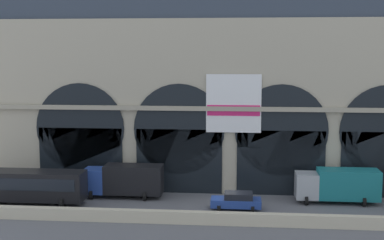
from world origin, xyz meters
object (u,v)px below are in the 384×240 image
at_px(bus_west, 25,185).
at_px(car_center, 237,201).
at_px(box_truck_midwest, 124,180).
at_px(box_truck_mideast, 338,185).

relative_size(bus_west, car_center, 2.50).
relative_size(bus_west, box_truck_midwest, 1.47).
relative_size(box_truck_midwest, car_center, 1.70).
xyz_separation_m(bus_west, car_center, (19.16, 0.13, -0.98)).
height_order(box_truck_midwest, box_truck_mideast, same).
height_order(bus_west, car_center, bus_west).
bearing_deg(car_center, bus_west, -179.60).
height_order(car_center, box_truck_mideast, box_truck_mideast).
bearing_deg(bus_west, car_center, 0.40).
relative_size(box_truck_midwest, box_truck_mideast, 1.00).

